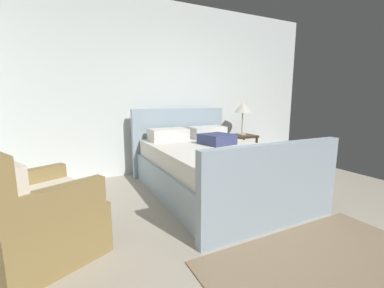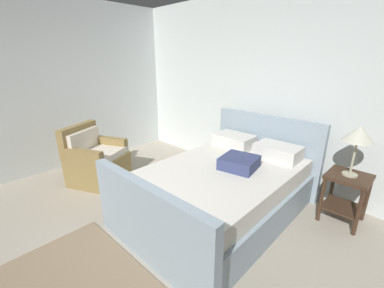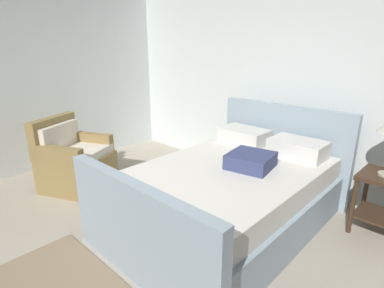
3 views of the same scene
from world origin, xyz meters
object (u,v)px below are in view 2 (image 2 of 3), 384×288
Objects in this scene: bed at (223,187)px; nightstand_right at (346,190)px; armchair at (96,160)px; table_lamp_right at (359,135)px.

bed reaches higher than nightstand_right.
armchair reaches higher than nightstand_right.
armchair is (-3.07, -1.60, -0.73)m from table_lamp_right.
nightstand_right is 1.03× the size of table_lamp_right.
table_lamp_right is (1.13, 0.88, 0.73)m from bed.
armchair is (-1.94, -0.72, 0.00)m from bed.
armchair is at bearing -152.52° from table_lamp_right.
bed is 2.38× the size of armchair.
nightstand_right is at bearing -116.57° from table_lamp_right.
table_lamp_right is (0.00, 0.00, 0.68)m from nightstand_right.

